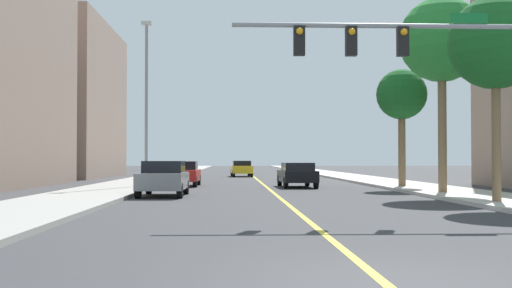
# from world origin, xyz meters

# --- Properties ---
(ground) EXTENTS (192.00, 192.00, 0.00)m
(ground) POSITION_xyz_m (0.00, 42.00, 0.00)
(ground) COLOR #38383A
(sidewalk_left) EXTENTS (3.87, 168.00, 0.15)m
(sidewalk_left) POSITION_xyz_m (-8.06, 42.00, 0.07)
(sidewalk_left) COLOR #9E9B93
(sidewalk_left) RESTS_ON ground
(sidewalk_right) EXTENTS (3.87, 168.00, 0.15)m
(sidewalk_right) POSITION_xyz_m (8.06, 42.00, 0.07)
(sidewalk_right) COLOR beige
(sidewalk_right) RESTS_ON ground
(lane_marking_center) EXTENTS (0.16, 144.00, 0.01)m
(lane_marking_center) POSITION_xyz_m (0.00, 42.00, 0.00)
(lane_marking_center) COLOR yellow
(lane_marking_center) RESTS_ON ground
(building_left_far) EXTENTS (14.76, 18.00, 13.57)m
(building_left_far) POSITION_xyz_m (-20.31, 48.54, 6.78)
(building_left_far) COLOR gray
(building_left_far) RESTS_ON ground
(traffic_signal_mast) EXTENTS (8.59, 0.36, 5.78)m
(traffic_signal_mast) POSITION_xyz_m (3.59, 9.48, 4.39)
(traffic_signal_mast) COLOR gray
(traffic_signal_mast) RESTS_ON sidewalk_right
(street_lamp) EXTENTS (0.56, 0.28, 8.95)m
(street_lamp) POSITION_xyz_m (-6.62, 26.04, 5.06)
(street_lamp) COLOR gray
(street_lamp) RESTS_ON sidewalk_left
(palm_near) EXTENTS (3.21, 3.21, 7.06)m
(palm_near) POSITION_xyz_m (7.09, 12.94, 5.56)
(palm_near) COLOR brown
(palm_near) RESTS_ON sidewalk_right
(palm_mid) EXTENTS (3.75, 3.75, 8.61)m
(palm_mid) POSITION_xyz_m (7.29, 19.08, 6.82)
(palm_mid) COLOR brown
(palm_mid) RESTS_ON sidewalk_right
(palm_far) EXTENTS (2.70, 2.70, 6.28)m
(palm_far) POSITION_xyz_m (7.16, 25.21, 4.99)
(palm_far) COLOR brown
(palm_far) RESTS_ON sidewalk_right
(car_red) EXTENTS (1.94, 4.30, 1.46)m
(car_red) POSITION_xyz_m (-4.87, 28.94, 0.75)
(car_red) COLOR red
(car_red) RESTS_ON ground
(car_yellow) EXTENTS (2.00, 4.46, 1.44)m
(car_yellow) POSITION_xyz_m (-1.10, 48.93, 0.75)
(car_yellow) COLOR gold
(car_yellow) RESTS_ON ground
(car_black) EXTENTS (1.97, 4.39, 1.39)m
(car_black) POSITION_xyz_m (1.71, 27.13, 0.74)
(car_black) COLOR black
(car_black) RESTS_ON ground
(car_gray) EXTENTS (1.94, 4.18, 1.52)m
(car_gray) POSITION_xyz_m (-4.91, 18.96, 0.79)
(car_gray) COLOR slate
(car_gray) RESTS_ON ground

